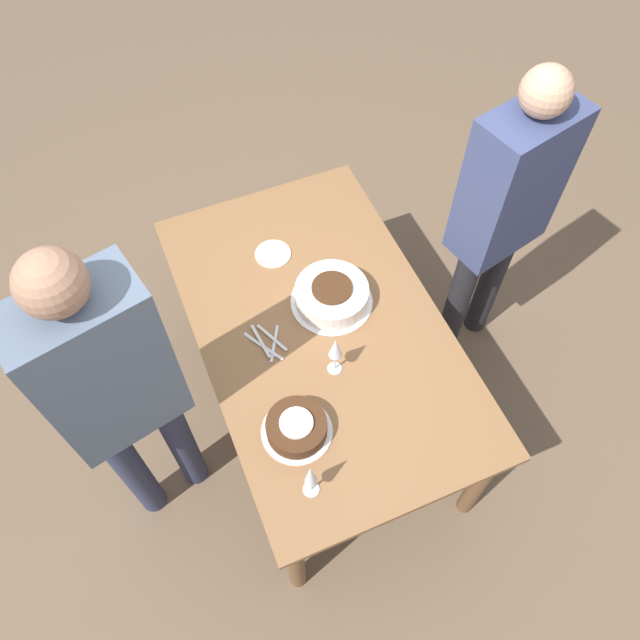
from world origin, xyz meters
The scene contains 10 objects.
ground_plane centered at (0.00, 0.00, 0.00)m, with size 12.00×12.00×0.00m, color brown.
dining_table centered at (0.00, 0.00, 0.62)m, with size 1.61×0.97×0.72m.
cake_center_white centered at (-0.10, 0.09, 0.77)m, with size 0.34×0.34×0.10m.
cake_front_chocolate centered at (0.39, -0.25, 0.76)m, with size 0.26×0.26×0.08m.
wine_glass_near centered at (0.61, -0.29, 0.87)m, with size 0.06×0.06×0.22m.
wine_glass_far centered at (0.20, -0.02, 0.88)m, with size 0.06×0.06×0.22m.
dessert_plate_left centered at (-0.43, -0.05, 0.72)m, with size 0.16×0.16×0.01m.
fork_pile centered at (-0.01, -0.23, 0.73)m, with size 0.20×0.15×0.01m.
person_cutting centered at (0.13, -0.78, 1.03)m, with size 0.30×0.44×1.70m.
person_watching centered at (-0.09, 0.85, 0.98)m, with size 0.31×0.44×1.63m.
Camera 1 is at (1.24, -0.52, 2.86)m, focal length 35.00 mm.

